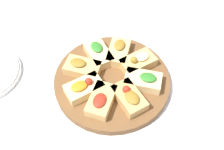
# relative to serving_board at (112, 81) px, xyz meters

# --- Properties ---
(ground_plane) EXTENTS (3.00, 3.00, 0.00)m
(ground_plane) POSITION_rel_serving_board_xyz_m (0.00, 0.00, -0.01)
(ground_plane) COLOR silver
(serving_board) EXTENTS (0.31, 0.31, 0.02)m
(serving_board) POSITION_rel_serving_board_xyz_m (0.00, 0.00, 0.00)
(serving_board) COLOR brown
(serving_board) RESTS_ON ground_plane
(focaccia_slice_0) EXTENTS (0.09, 0.11, 0.04)m
(focaccia_slice_0) POSITION_rel_serving_board_xyz_m (-0.03, -0.08, 0.03)
(focaccia_slice_0) COLOR #DBB775
(focaccia_slice_0) RESTS_ON serving_board
(focaccia_slice_1) EXTENTS (0.08, 0.11, 0.04)m
(focaccia_slice_1) POSITION_rel_serving_board_xyz_m (0.02, -0.08, 0.03)
(focaccia_slice_1) COLOR #E5C689
(focaccia_slice_1) RESTS_ON serving_board
(focaccia_slice_2) EXTENTS (0.11, 0.09, 0.04)m
(focaccia_slice_2) POSITION_rel_serving_board_xyz_m (0.07, -0.04, 0.03)
(focaccia_slice_2) COLOR tan
(focaccia_slice_2) RESTS_ON serving_board
(focaccia_slice_3) EXTENTS (0.11, 0.08, 0.04)m
(focaccia_slice_3) POSITION_rel_serving_board_xyz_m (0.08, 0.03, 0.03)
(focaccia_slice_3) COLOR #E5C689
(focaccia_slice_3) RESTS_ON serving_board
(focaccia_slice_4) EXTENTS (0.09, 0.11, 0.04)m
(focaccia_slice_4) POSITION_rel_serving_board_xyz_m (0.04, 0.07, 0.03)
(focaccia_slice_4) COLOR tan
(focaccia_slice_4) RESTS_ON serving_board
(focaccia_slice_5) EXTENTS (0.08, 0.11, 0.04)m
(focaccia_slice_5) POSITION_rel_serving_board_xyz_m (-0.03, 0.08, 0.03)
(focaccia_slice_5) COLOR tan
(focaccia_slice_5) RESTS_ON serving_board
(focaccia_slice_6) EXTENTS (0.11, 0.09, 0.04)m
(focaccia_slice_6) POSITION_rel_serving_board_xyz_m (-0.08, 0.03, 0.03)
(focaccia_slice_6) COLOR #E5C689
(focaccia_slice_6) RESTS_ON serving_board
(focaccia_slice_7) EXTENTS (0.11, 0.08, 0.04)m
(focaccia_slice_7) POSITION_rel_serving_board_xyz_m (-0.08, -0.03, 0.03)
(focaccia_slice_7) COLOR tan
(focaccia_slice_7) RESTS_ON serving_board
(napkin_stack) EXTENTS (0.13, 0.11, 0.01)m
(napkin_stack) POSITION_rel_serving_board_xyz_m (0.05, -0.30, -0.01)
(napkin_stack) COLOR white
(napkin_stack) RESTS_ON ground_plane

